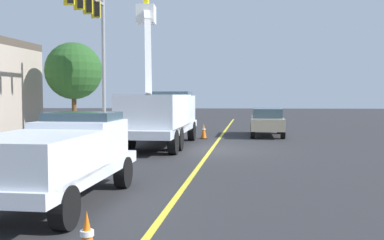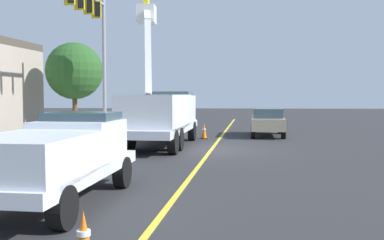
{
  "view_description": "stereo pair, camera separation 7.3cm",
  "coord_description": "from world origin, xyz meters",
  "px_view_note": "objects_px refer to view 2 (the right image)",
  "views": [
    {
      "loc": [
        -19.46,
        -0.37,
        2.52
      ],
      "look_at": [
        -0.48,
        0.83,
        1.4
      ],
      "focal_mm": 40.42,
      "sensor_mm": 36.0,
      "label": 1
    },
    {
      "loc": [
        -19.45,
        -0.44,
        2.52
      ],
      "look_at": [
        -0.48,
        0.83,
        1.4
      ],
      "focal_mm": 40.42,
      "sensor_mm": 36.0,
      "label": 2
    }
  ],
  "objects_px": {
    "traffic_cone_leading": "(84,240)",
    "traffic_signal_mast": "(93,28)",
    "utility_bucket_truck": "(161,113)",
    "passing_minivan": "(267,120)",
    "traffic_cone_mid_front": "(204,131)",
    "service_pickup_truck": "(57,156)"
  },
  "relations": [
    {
      "from": "utility_bucket_truck",
      "to": "traffic_cone_mid_front",
      "type": "height_order",
      "value": "utility_bucket_truck"
    },
    {
      "from": "traffic_cone_leading",
      "to": "traffic_cone_mid_front",
      "type": "distance_m",
      "value": 18.59
    },
    {
      "from": "utility_bucket_truck",
      "to": "service_pickup_truck",
      "type": "bearing_deg",
      "value": 175.85
    },
    {
      "from": "traffic_cone_mid_front",
      "to": "traffic_signal_mast",
      "type": "xyz_separation_m",
      "value": [
        0.36,
        6.46,
        5.93
      ]
    },
    {
      "from": "service_pickup_truck",
      "to": "traffic_cone_leading",
      "type": "distance_m",
      "value": 4.09
    },
    {
      "from": "traffic_cone_mid_front",
      "to": "passing_minivan",
      "type": "bearing_deg",
      "value": -62.13
    },
    {
      "from": "utility_bucket_truck",
      "to": "traffic_signal_mast",
      "type": "xyz_separation_m",
      "value": [
        3.93,
        4.5,
        4.74
      ]
    },
    {
      "from": "service_pickup_truck",
      "to": "passing_minivan",
      "type": "height_order",
      "value": "service_pickup_truck"
    },
    {
      "from": "service_pickup_truck",
      "to": "traffic_cone_leading",
      "type": "xyz_separation_m",
      "value": [
        -3.62,
        -1.77,
        -0.7
      ]
    },
    {
      "from": "traffic_cone_leading",
      "to": "traffic_signal_mast",
      "type": "xyz_separation_m",
      "value": [
        18.92,
        5.44,
        5.94
      ]
    },
    {
      "from": "traffic_cone_leading",
      "to": "traffic_signal_mast",
      "type": "relative_size",
      "value": 0.1
    },
    {
      "from": "utility_bucket_truck",
      "to": "traffic_signal_mast",
      "type": "height_order",
      "value": "traffic_signal_mast"
    },
    {
      "from": "service_pickup_truck",
      "to": "traffic_cone_leading",
      "type": "relative_size",
      "value": 6.7
    },
    {
      "from": "passing_minivan",
      "to": "traffic_cone_leading",
      "type": "relative_size",
      "value": 5.75
    },
    {
      "from": "passing_minivan",
      "to": "utility_bucket_truck",
      "type": "bearing_deg",
      "value": 134.07
    },
    {
      "from": "utility_bucket_truck",
      "to": "service_pickup_truck",
      "type": "distance_m",
      "value": 11.42
    },
    {
      "from": "utility_bucket_truck",
      "to": "passing_minivan",
      "type": "height_order",
      "value": "utility_bucket_truck"
    },
    {
      "from": "utility_bucket_truck",
      "to": "passing_minivan",
      "type": "bearing_deg",
      "value": -45.93
    },
    {
      "from": "utility_bucket_truck",
      "to": "passing_minivan",
      "type": "xyz_separation_m",
      "value": [
        5.57,
        -5.75,
        -0.65
      ]
    },
    {
      "from": "passing_minivan",
      "to": "traffic_signal_mast",
      "type": "height_order",
      "value": "traffic_signal_mast"
    },
    {
      "from": "utility_bucket_truck",
      "to": "traffic_cone_leading",
      "type": "distance_m",
      "value": 15.07
    },
    {
      "from": "utility_bucket_truck",
      "to": "traffic_cone_mid_front",
      "type": "xyz_separation_m",
      "value": [
        3.56,
        -1.96,
        -1.19
      ]
    }
  ]
}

